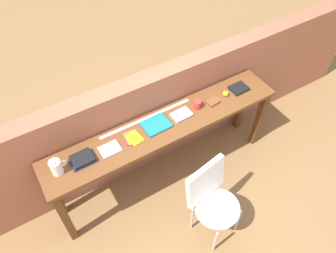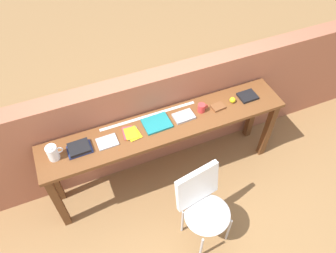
# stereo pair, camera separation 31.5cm
# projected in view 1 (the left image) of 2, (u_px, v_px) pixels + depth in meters

# --- Properties ---
(ground_plane) EXTENTS (40.00, 40.00, 0.00)m
(ground_plane) POSITION_uv_depth(u_px,v_px,m) (179.00, 193.00, 3.70)
(ground_plane) COLOR olive
(brick_wall_back) EXTENTS (6.00, 0.20, 1.24)m
(brick_wall_back) POSITION_uv_depth(u_px,v_px,m) (150.00, 120.00, 3.58)
(brick_wall_back) COLOR #9E5B42
(brick_wall_back) RESTS_ON ground
(sideboard) EXTENTS (2.50, 0.44, 0.88)m
(sideboard) POSITION_uv_depth(u_px,v_px,m) (165.00, 134.00, 3.30)
(sideboard) COLOR brown
(sideboard) RESTS_ON ground
(chair_white_moulded) EXTENTS (0.51, 0.52, 0.89)m
(chair_white_moulded) POSITION_uv_depth(u_px,v_px,m) (213.00, 199.00, 3.06)
(chair_white_moulded) COLOR white
(chair_white_moulded) RESTS_ON ground
(pitcher_white) EXTENTS (0.14, 0.10, 0.18)m
(pitcher_white) POSITION_uv_depth(u_px,v_px,m) (56.00, 167.00, 2.78)
(pitcher_white) COLOR white
(pitcher_white) RESTS_ON sideboard
(book_stack_leftmost) EXTENTS (0.22, 0.17, 0.05)m
(book_stack_leftmost) POSITION_uv_depth(u_px,v_px,m) (83.00, 159.00, 2.90)
(book_stack_leftmost) COLOR navy
(book_stack_leftmost) RESTS_ON sideboard
(magazine_cycling) EXTENTS (0.19, 0.15, 0.01)m
(magazine_cycling) POSITION_uv_depth(u_px,v_px,m) (110.00, 149.00, 2.99)
(magazine_cycling) COLOR #9E9EA3
(magazine_cycling) RESTS_ON sideboard
(pamphlet_pile_colourful) EXTENTS (0.17, 0.20, 0.01)m
(pamphlet_pile_colourful) POSITION_uv_depth(u_px,v_px,m) (133.00, 137.00, 3.08)
(pamphlet_pile_colourful) COLOR #3399D8
(pamphlet_pile_colourful) RESTS_ON sideboard
(book_open_centre) EXTENTS (0.27, 0.22, 0.02)m
(book_open_centre) POSITION_uv_depth(u_px,v_px,m) (156.00, 125.00, 3.18)
(book_open_centre) COLOR #19757A
(book_open_centre) RESTS_ON sideboard
(book_grey_hardcover) EXTENTS (0.21, 0.15, 0.03)m
(book_grey_hardcover) POSITION_uv_depth(u_px,v_px,m) (181.00, 115.00, 3.27)
(book_grey_hardcover) COLOR #9E9EA3
(book_grey_hardcover) RESTS_ON sideboard
(mug) EXTENTS (0.11, 0.08, 0.09)m
(mug) POSITION_uv_depth(u_px,v_px,m) (198.00, 104.00, 3.32)
(mug) COLOR red
(mug) RESTS_ON sideboard
(leather_journal_brown) EXTENTS (0.14, 0.11, 0.02)m
(leather_journal_brown) POSITION_uv_depth(u_px,v_px,m) (213.00, 102.00, 3.39)
(leather_journal_brown) COLOR brown
(leather_journal_brown) RESTS_ON sideboard
(sports_ball_small) EXTENTS (0.06, 0.06, 0.06)m
(sports_ball_small) POSITION_uv_depth(u_px,v_px,m) (226.00, 94.00, 3.44)
(sports_ball_small) COLOR yellow
(sports_ball_small) RESTS_ON sideboard
(book_repair_rightmost) EXTENTS (0.19, 0.16, 0.03)m
(book_repair_rightmost) POSITION_uv_depth(u_px,v_px,m) (239.00, 88.00, 3.52)
(book_repair_rightmost) COLOR black
(book_repair_rightmost) RESTS_ON sideboard
(ruler_metal_back_edge) EXTENTS (1.00, 0.03, 0.00)m
(ruler_metal_back_edge) POSITION_uv_depth(u_px,v_px,m) (146.00, 118.00, 3.25)
(ruler_metal_back_edge) COLOR silver
(ruler_metal_back_edge) RESTS_ON sideboard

